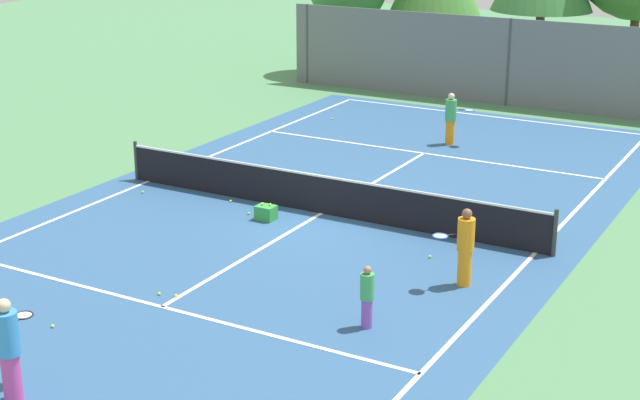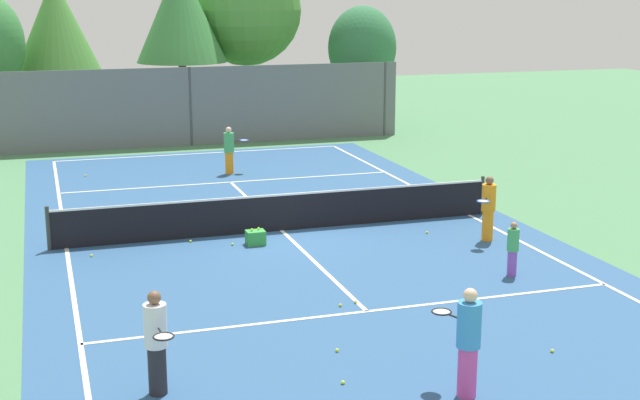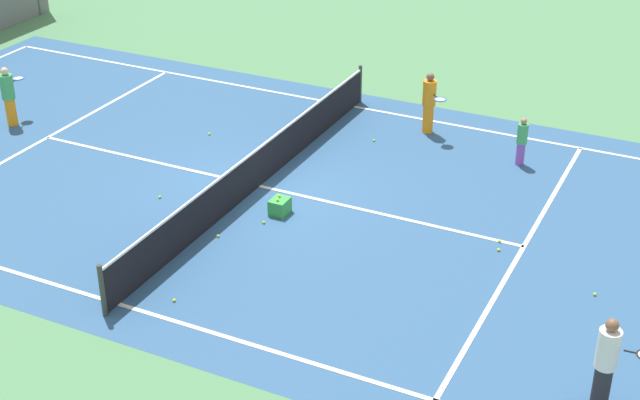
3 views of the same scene
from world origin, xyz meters
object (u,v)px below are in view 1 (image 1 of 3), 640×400
at_px(tennis_ball_0, 246,185).
at_px(tennis_ball_6, 381,221).
at_px(player_3, 367,296).
at_px(tennis_ball_3, 176,296).
at_px(tennis_ball_10, 438,196).
at_px(tennis_ball_8, 53,326).
at_px(tennis_ball_12, 304,185).
at_px(player_2, 9,349).
at_px(tennis_ball_5, 430,257).
at_px(player_0, 451,118).
at_px(ball_crate, 266,213).
at_px(tennis_ball_4, 159,294).
at_px(tennis_ball_2, 143,192).
at_px(tennis_ball_13, 249,213).
at_px(tennis_ball_9, 332,119).
at_px(tennis_ball_7, 231,201).
at_px(player_4, 465,246).

relative_size(tennis_ball_0, tennis_ball_6, 1.00).
bearing_deg(tennis_ball_0, player_3, -42.34).
distance_m(tennis_ball_3, tennis_ball_10, 8.78).
height_order(tennis_ball_8, tennis_ball_12, same).
bearing_deg(tennis_ball_10, player_3, -76.65).
height_order(player_2, tennis_ball_5, player_2).
height_order(player_0, tennis_ball_6, player_0).
relative_size(player_2, tennis_ball_0, 26.99).
distance_m(ball_crate, tennis_ball_4, 4.93).
relative_size(tennis_ball_2, tennis_ball_8, 1.00).
distance_m(tennis_ball_2, tennis_ball_10, 7.84).
height_order(player_3, tennis_ball_6, player_3).
bearing_deg(tennis_ball_5, tennis_ball_10, 110.49).
bearing_deg(tennis_ball_13, tennis_ball_9, 106.95).
relative_size(tennis_ball_3, tennis_ball_5, 1.00).
xyz_separation_m(tennis_ball_6, tennis_ball_7, (-4.09, -0.51, 0.00)).
bearing_deg(tennis_ball_3, tennis_ball_8, -117.39).
relative_size(player_0, tennis_ball_12, 24.87).
bearing_deg(tennis_ball_12, player_0, 73.18).
distance_m(tennis_ball_4, tennis_ball_8, 2.30).
distance_m(player_2, tennis_ball_7, 10.38).
bearing_deg(tennis_ball_6, tennis_ball_10, 80.52).
bearing_deg(tennis_ball_5, ball_crate, 175.33).
relative_size(ball_crate, tennis_ball_12, 7.05).
bearing_deg(tennis_ball_4, tennis_ball_13, 102.77).
height_order(player_3, tennis_ball_7, player_3).
distance_m(player_0, tennis_ball_12, 6.37).
height_order(tennis_ball_2, tennis_ball_7, same).
relative_size(player_3, ball_crate, 2.66).
bearing_deg(tennis_ball_2, player_2, -61.63).
distance_m(tennis_ball_3, tennis_ball_7, 6.02).
xyz_separation_m(ball_crate, tennis_ball_12, (-0.58, 2.85, -0.15)).
xyz_separation_m(tennis_ball_5, tennis_ball_6, (-1.95, 1.57, 0.00)).
relative_size(ball_crate, tennis_ball_7, 7.05).
distance_m(player_4, tennis_ball_12, 7.64).
height_order(tennis_ball_9, tennis_ball_12, same).
distance_m(tennis_ball_12, tennis_ball_13, 2.75).
relative_size(player_4, tennis_ball_5, 25.23).
bearing_deg(tennis_ball_7, player_4, -16.26).
relative_size(player_4, tennis_ball_9, 25.23).
bearing_deg(tennis_ball_12, player_2, -82.01).
distance_m(tennis_ball_5, tennis_ball_6, 2.50).
xyz_separation_m(player_2, tennis_ball_7, (-2.65, 10.00, -0.88)).
xyz_separation_m(player_0, tennis_ball_9, (-4.81, 1.03, -0.81)).
height_order(player_2, tennis_ball_12, player_2).
distance_m(tennis_ball_7, tennis_ball_10, 5.44).
bearing_deg(tennis_ball_2, player_3, -26.00).
bearing_deg(player_0, tennis_ball_12, -106.82).
height_order(player_2, tennis_ball_7, player_2).
xyz_separation_m(tennis_ball_3, tennis_ball_4, (-0.36, -0.09, 0.00)).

